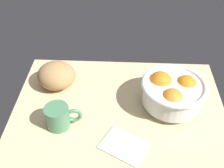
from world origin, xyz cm
name	(u,v)px	position (x,y,z in cm)	size (l,w,h in cm)	color
ground_plane	(119,111)	(0.00, 0.00, -1.50)	(71.80, 52.88, 3.00)	beige
fruit_bowl	(173,91)	(17.60, 2.56, 6.46)	(21.57, 21.57, 11.55)	white
bread_loaf	(56,75)	(-23.15, 11.18, 4.52)	(13.96, 13.26, 9.04)	#AE8350
napkin_folded	(124,145)	(1.94, -15.54, 0.43)	(13.13, 9.65, 0.85)	silver
mug	(59,117)	(-18.67, -8.14, 3.80)	(11.62, 7.69, 7.60)	#4C855C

